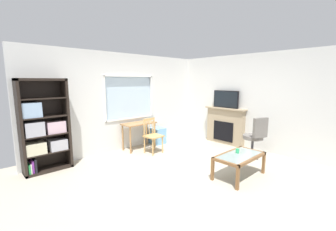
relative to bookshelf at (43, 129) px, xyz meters
name	(u,v)px	position (x,y,z in m)	size (l,w,h in m)	color
ground	(185,173)	(2.05, -2.06, -0.90)	(6.07, 5.61, 0.02)	#B2A893
wall_back_with_window	(123,103)	(2.03, 0.24, 0.39)	(5.07, 0.15, 2.58)	silver
wall_right	(249,102)	(4.65, -2.06, 0.40)	(0.12, 4.81, 2.58)	silver
bookshelf	(43,129)	(0.00, 0.00, 0.00)	(0.90, 0.38, 1.91)	black
desk_under_window	(139,127)	(2.31, -0.11, -0.28)	(0.91, 0.47, 0.73)	#A37547
wooden_chair	(152,135)	(2.36, -0.63, -0.43)	(0.44, 0.42, 0.90)	tan
plastic_drawer_unit	(158,136)	(3.02, -0.06, -0.65)	(0.35, 0.40, 0.47)	#72ADDB
fireplace	(225,126)	(4.49, -1.42, -0.35)	(0.26, 1.28, 1.08)	tan
tv	(226,99)	(4.47, -1.42, 0.44)	(0.06, 0.80, 0.50)	black
office_chair	(256,135)	(4.01, -2.59, -0.33)	(0.58, 0.62, 1.00)	slate
coffee_table	(239,158)	(2.68, -2.91, -0.51)	(1.07, 0.57, 0.45)	#8C9E99
sippy_cup	(237,151)	(2.75, -2.83, -0.40)	(0.07, 0.07, 0.09)	#33B770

